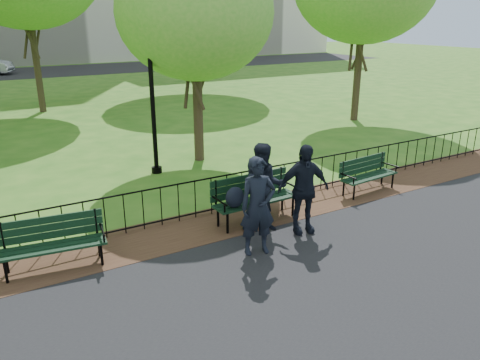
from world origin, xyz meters
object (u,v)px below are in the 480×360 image
park_bench_left_a (52,238)px  tree_near_e (195,13)px  person_left (258,206)px  person_right (303,189)px  lamppost (153,101)px  park_bench_main (247,194)px  park_bench_right_a (367,171)px  sedan_dark (193,58)px  person_mid (264,188)px

park_bench_left_a → tree_near_e: 7.97m
person_left → person_right: person_left is taller
lamppost → person_left: size_ratio=2.01×
park_bench_main → person_right: 1.24m
park_bench_main → park_bench_right_a: park_bench_main is taller
person_right → sedan_dark: (12.74, 32.46, -0.25)m
park_bench_right_a → person_mid: person_mid is taller
park_bench_right_a → person_left: bearing=-166.2°
lamppost → park_bench_left_a: bearing=-130.2°
sedan_dark → lamppost: bearing=160.4°
tree_near_e → sedan_dark: (12.30, 26.65, -3.67)m
lamppost → sedan_dark: 30.59m
lamppost → tree_near_e: (1.63, 0.54, 2.31)m
tree_near_e → person_right: (-0.44, -5.81, -3.42)m
park_bench_left_a → tree_near_e: bearing=50.1°
park_bench_main → lamppost: bearing=93.9°
person_mid → sedan_dark: bearing=92.0°
tree_near_e → person_right: size_ratio=3.36×
park_bench_main → sedan_dark: size_ratio=0.42×
lamppost → person_left: bearing=-91.1°
park_bench_main → person_left: (-0.52, -1.24, 0.28)m
park_bench_main → park_bench_right_a: size_ratio=1.14×
park_bench_main → sedan_dark: bearing=65.3°
park_bench_main → person_left: bearing=-114.3°
tree_near_e → park_bench_main: bearing=-104.0°
park_bench_left_a → person_mid: person_mid is taller
person_left → sedan_dark: bearing=79.4°
park_bench_left_a → sedan_dark: bearing=68.6°
park_bench_left_a → sedan_dark: sedan_dark is taller
person_left → park_bench_main: bearing=79.8°
person_left → tree_near_e: bearing=86.7°
tree_near_e → person_left: size_ratio=3.34×
park_bench_left_a → lamppost: lamppost is taller
park_bench_main → person_left: size_ratio=1.05×
person_left → person_right: bearing=26.1°
person_right → park_bench_right_a: bearing=35.9°
lamppost → sedan_dark: lamppost is taller
tree_near_e → person_left: (-1.74, -6.12, -3.42)m
person_left → sedan_dark: 35.65m
lamppost → sedan_dark: bearing=62.9°
park_bench_main → park_bench_left_a: park_bench_main is taller
park_bench_right_a → lamppost: 6.04m
park_bench_main → person_right: (0.78, -0.93, 0.28)m
park_bench_left_a → lamppost: size_ratio=0.49×
person_mid → person_right: 0.79m
sedan_dark → tree_near_e: bearing=162.7°
person_mid → person_right: (0.65, -0.46, 0.00)m
person_left → park_bench_right_a: bearing=31.0°
park_bench_left_a → tree_near_e: (5.17, 4.73, 3.79)m
lamppost → person_mid: bearing=-83.6°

